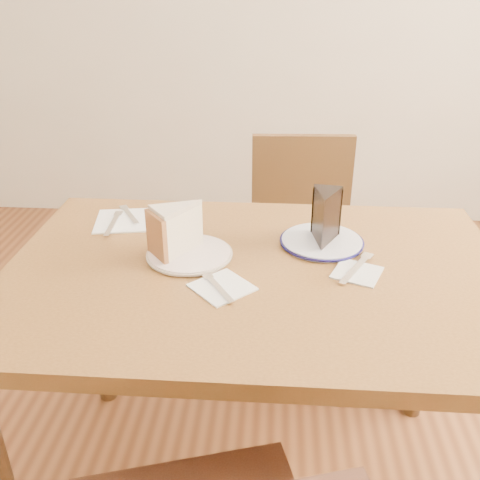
% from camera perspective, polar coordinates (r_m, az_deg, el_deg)
% --- Properties ---
extents(table, '(1.20, 0.80, 0.75)m').
position_cam_1_polar(table, '(1.32, 1.63, -6.75)').
color(table, '#553517').
rests_on(table, ground).
extents(chair_far, '(0.45, 0.45, 0.87)m').
position_cam_1_polar(chair_far, '(1.94, 6.60, -1.07)').
color(chair_far, '#382311').
rests_on(chair_far, ground).
extents(plate_cream, '(0.20, 0.20, 0.01)m').
position_cam_1_polar(plate_cream, '(1.32, -5.40, -1.52)').
color(plate_cream, silver).
rests_on(plate_cream, table).
extents(plate_navy, '(0.21, 0.21, 0.01)m').
position_cam_1_polar(plate_navy, '(1.40, 8.70, -0.16)').
color(plate_navy, white).
rests_on(plate_navy, table).
extents(carrot_cake, '(0.15, 0.14, 0.11)m').
position_cam_1_polar(carrot_cake, '(1.31, -6.32, 1.08)').
color(carrot_cake, '#F4E7C9').
rests_on(carrot_cake, plate_cream).
extents(chocolate_cake, '(0.09, 0.11, 0.12)m').
position_cam_1_polar(chocolate_cake, '(1.36, 9.03, 2.15)').
color(chocolate_cake, black).
rests_on(chocolate_cake, plate_navy).
extents(napkin_cream, '(0.16, 0.16, 0.00)m').
position_cam_1_polar(napkin_cream, '(1.19, -1.93, -5.05)').
color(napkin_cream, white).
rests_on(napkin_cream, table).
extents(napkin_navy, '(0.13, 0.13, 0.00)m').
position_cam_1_polar(napkin_navy, '(1.28, 12.37, -3.42)').
color(napkin_navy, white).
rests_on(napkin_navy, table).
extents(napkin_spare, '(0.18, 0.18, 0.00)m').
position_cam_1_polar(napkin_spare, '(1.54, -12.20, 2.05)').
color(napkin_spare, white).
rests_on(napkin_spare, table).
extents(fork_cream, '(0.09, 0.13, 0.00)m').
position_cam_1_polar(fork_cream, '(1.19, -2.37, -5.07)').
color(fork_cream, white).
rests_on(fork_cream, napkin_cream).
extents(knife_navy, '(0.10, 0.16, 0.00)m').
position_cam_1_polar(knife_navy, '(1.29, 12.27, -2.95)').
color(knife_navy, silver).
rests_on(knife_navy, napkin_navy).
extents(fork_spare, '(0.08, 0.13, 0.00)m').
position_cam_1_polar(fork_spare, '(1.57, -11.69, 2.66)').
color(fork_spare, silver).
rests_on(fork_spare, napkin_spare).
extents(knife_spare, '(0.02, 0.16, 0.00)m').
position_cam_1_polar(knife_spare, '(1.52, -13.40, 1.71)').
color(knife_spare, silver).
rests_on(knife_spare, napkin_spare).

